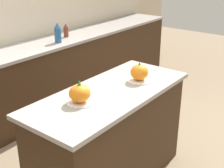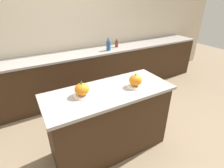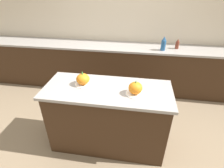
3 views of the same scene
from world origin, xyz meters
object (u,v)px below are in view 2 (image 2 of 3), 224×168
pumpkin_cake_left (82,90)px  bottle_tall (108,44)px  bottle_short (117,43)px  pumpkin_cake_right (135,81)px

pumpkin_cake_left → bottle_tall: 1.69m
bottle_short → bottle_tall: bearing=-154.0°
pumpkin_cake_right → bottle_short: 1.70m
pumpkin_cake_left → pumpkin_cake_right: 0.63m
pumpkin_cake_right → bottle_tall: 1.50m
pumpkin_cake_right → bottle_tall: (0.42, 1.43, 0.06)m
pumpkin_cake_left → bottle_short: (1.29, 1.45, 0.03)m
pumpkin_cake_left → bottle_tall: bearing=52.1°
pumpkin_cake_left → bottle_tall: (1.04, 1.33, 0.06)m
pumpkin_cake_right → bottle_tall: bearing=73.8°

